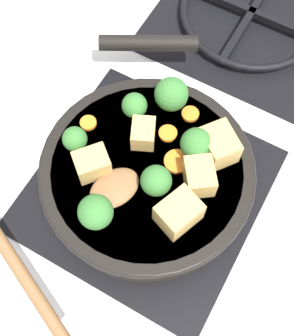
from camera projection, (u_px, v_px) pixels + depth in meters
name	position (u px, v px, depth m)	size (l,w,h in m)	color
ground_plane	(147.00, 190.00, 0.67)	(2.40, 2.40, 0.00)	white
front_burner_grate	(147.00, 187.00, 0.66)	(0.31, 0.31, 0.03)	black
rear_burner_grate	(251.00, 16.00, 0.79)	(0.31, 0.31, 0.03)	black
skillet_pan	(147.00, 173.00, 0.62)	(0.32, 0.37, 0.05)	black
wooden_spoon	(59.00, 226.00, 0.56)	(0.21, 0.23, 0.02)	brown
tofu_cube_center_large	(199.00, 176.00, 0.58)	(0.04, 0.04, 0.04)	tan
tofu_cube_near_handle	(179.00, 213.00, 0.56)	(0.05, 0.04, 0.04)	tan
tofu_cube_east_chunk	(92.00, 164.00, 0.59)	(0.04, 0.03, 0.03)	tan
tofu_cube_west_chunk	(219.00, 145.00, 0.60)	(0.05, 0.04, 0.04)	tan
tofu_cube_back_piece	(143.00, 133.00, 0.61)	(0.04, 0.03, 0.03)	tan
broccoli_floret_near_spoon	(156.00, 181.00, 0.57)	(0.04, 0.04, 0.05)	#709956
broccoli_floret_center_top	(96.00, 212.00, 0.55)	(0.04, 0.04, 0.05)	#709956
broccoli_floret_east_rim	(134.00, 106.00, 0.62)	(0.03, 0.03, 0.04)	#709956
broccoli_floret_west_rim	(171.00, 94.00, 0.62)	(0.05, 0.05, 0.05)	#709956
broccoli_floret_north_edge	(75.00, 139.00, 0.60)	(0.03, 0.03, 0.04)	#709956
broccoli_floret_south_cluster	(196.00, 144.00, 0.59)	(0.04, 0.04, 0.05)	#709956
carrot_slice_orange_thin	(169.00, 134.00, 0.62)	(0.02, 0.02, 0.01)	orange
carrot_slice_near_center	(177.00, 161.00, 0.61)	(0.03, 0.03, 0.01)	orange
carrot_slice_edge_slice	(88.00, 123.00, 0.63)	(0.02, 0.02, 0.01)	orange
carrot_slice_under_broccoli	(190.00, 114.00, 0.63)	(0.02, 0.02, 0.01)	orange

